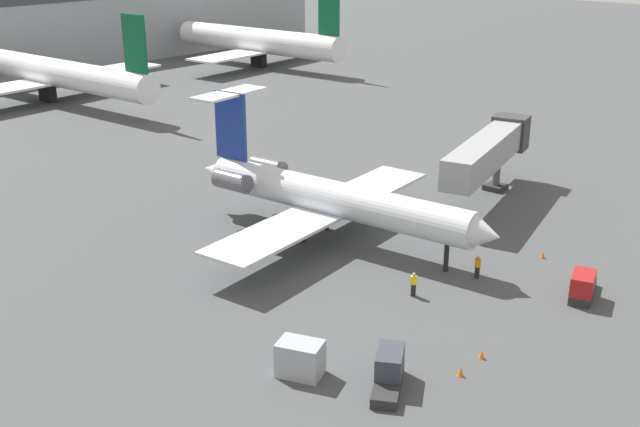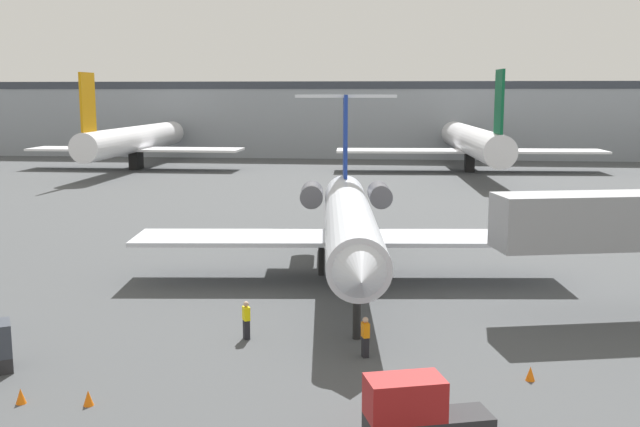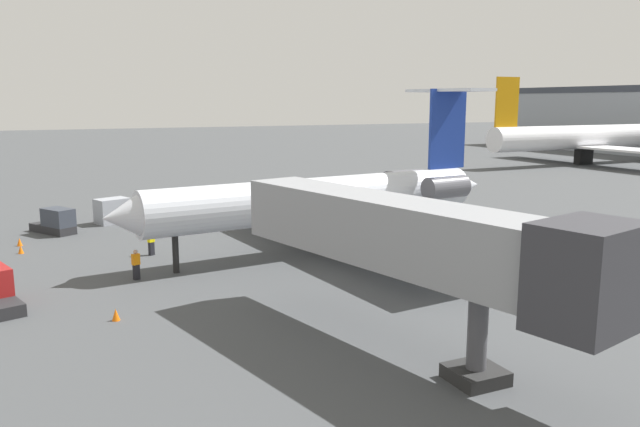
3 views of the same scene
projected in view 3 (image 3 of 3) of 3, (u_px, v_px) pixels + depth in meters
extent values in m
cube|color=#424447|center=(350.00, 261.00, 38.19)|extent=(400.00, 400.00, 0.10)
cylinder|color=silver|center=(320.00, 199.00, 39.67)|extent=(5.16, 23.30, 2.75)
cone|color=silver|center=(123.00, 217.00, 33.44)|extent=(2.83, 2.46, 2.61)
cone|color=silver|center=(465.00, 185.00, 45.94)|extent=(2.59, 2.83, 2.33)
cube|color=silver|center=(395.00, 232.00, 34.84)|extent=(11.81, 5.57, 0.24)
cube|color=silver|center=(287.00, 200.00, 45.88)|extent=(11.81, 5.57, 0.24)
cylinder|color=#595960|center=(446.00, 187.00, 41.99)|extent=(1.83, 3.34, 1.50)
cylinder|color=#595960|center=(404.00, 180.00, 45.83)|extent=(1.83, 3.34, 1.50)
cube|color=navy|center=(447.00, 129.00, 44.24)|extent=(0.57, 3.21, 5.63)
cube|color=silver|center=(449.00, 90.00, 43.76)|extent=(7.01, 3.10, 0.20)
cylinder|color=black|center=(176.00, 254.00, 35.29)|extent=(0.36, 0.36, 2.14)
cylinder|color=black|center=(360.00, 237.00, 39.76)|extent=(0.36, 0.36, 2.14)
cylinder|color=black|center=(333.00, 229.00, 42.46)|extent=(0.36, 0.36, 2.14)
cube|color=gray|center=(394.00, 232.00, 24.08)|extent=(16.73, 6.43, 2.60)
cube|color=#333338|center=(587.00, 277.00, 18.00)|extent=(3.09, 3.67, 3.20)
cylinder|color=#4C4C51|center=(477.00, 336.00, 21.42)|extent=(0.70, 0.70, 3.34)
cube|color=#262626|center=(475.00, 375.00, 21.67)|extent=(1.80, 1.80, 0.50)
cube|color=black|center=(136.00, 272.00, 34.02)|extent=(0.34, 0.39, 0.85)
cube|color=orange|center=(136.00, 259.00, 33.89)|extent=(0.39, 0.47, 0.60)
sphere|color=tan|center=(135.00, 252.00, 33.82)|extent=(0.24, 0.24, 0.24)
cube|color=black|center=(151.00, 249.00, 39.45)|extent=(0.36, 0.40, 0.85)
cube|color=yellow|center=(151.00, 237.00, 39.32)|extent=(0.42, 0.48, 0.60)
sphere|color=tan|center=(151.00, 231.00, 39.24)|extent=(0.24, 0.24, 0.24)
cube|color=#262628|center=(53.00, 229.00, 46.22)|extent=(4.16, 3.24, 0.60)
cube|color=#333842|center=(58.00, 217.00, 45.60)|extent=(2.78, 2.42, 1.30)
cube|color=#999EA8|center=(112.00, 211.00, 49.75)|extent=(2.44, 2.89, 1.99)
cone|color=orange|center=(21.00, 249.00, 39.87)|extent=(0.36, 0.36, 0.55)
cone|color=orange|center=(116.00, 315.00, 27.69)|extent=(0.36, 0.36, 0.55)
cone|color=orange|center=(20.00, 242.00, 41.97)|extent=(0.36, 0.36, 0.55)
cylinder|color=white|center=(585.00, 137.00, 95.54)|extent=(3.97, 35.68, 3.63)
cube|color=orange|center=(507.00, 102.00, 87.94)|extent=(0.34, 4.00, 7.00)
cube|color=white|center=(584.00, 146.00, 95.79)|extent=(30.00, 6.28, 0.30)
cube|color=black|center=(584.00, 157.00, 96.08)|extent=(1.20, 2.80, 2.40)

